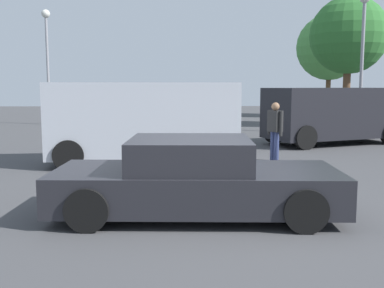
# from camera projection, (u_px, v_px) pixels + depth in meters

# --- Properties ---
(ground_plane) EXTENTS (80.00, 80.00, 0.00)m
(ground_plane) POSITION_uv_depth(u_px,v_px,m) (211.00, 218.00, 7.20)
(ground_plane) COLOR #424244
(sedan_foreground) EXTENTS (4.57, 2.10, 1.24)m
(sedan_foreground) POSITION_uv_depth(u_px,v_px,m) (195.00, 180.00, 7.26)
(sedan_foreground) COLOR #232328
(sedan_foreground) RESTS_ON ground_plane
(dog) EXTENTS (0.34, 0.58, 0.39)m
(dog) POSITION_uv_depth(u_px,v_px,m) (249.00, 172.00, 9.74)
(dog) COLOR beige
(dog) RESTS_ON ground_plane
(van_white) EXTENTS (5.06, 2.51, 2.15)m
(van_white) POSITION_uv_depth(u_px,v_px,m) (144.00, 120.00, 12.20)
(van_white) COLOR #B2B7C1
(van_white) RESTS_ON ground_plane
(suv_dark) EXTENTS (5.21, 3.48, 2.00)m
(suv_dark) POSITION_uv_depth(u_px,v_px,m) (333.00, 113.00, 16.24)
(suv_dark) COLOR black
(suv_dark) RESTS_ON ground_plane
(pedestrian) EXTENTS (0.40, 0.52, 1.62)m
(pedestrian) POSITION_uv_depth(u_px,v_px,m) (275.00, 127.00, 12.49)
(pedestrian) COLOR navy
(pedestrian) RESTS_ON ground_plane
(light_post_mid) EXTENTS (0.44, 0.44, 6.05)m
(light_post_mid) POSITION_uv_depth(u_px,v_px,m) (47.00, 46.00, 24.17)
(light_post_mid) COLOR gray
(light_post_mid) RESTS_ON ground_plane
(light_post_far) EXTENTS (0.44, 0.44, 5.93)m
(light_post_far) POSITION_uv_depth(u_px,v_px,m) (363.00, 38.00, 19.13)
(light_post_far) COLOR gray
(light_post_far) RESTS_ON ground_plane
(tree_back_left) EXTENTS (3.84, 3.84, 6.49)m
(tree_back_left) POSITION_uv_depth(u_px,v_px,m) (349.00, 36.00, 22.70)
(tree_back_left) COLOR brown
(tree_back_left) RESTS_ON ground_plane
(tree_back_center) EXTENTS (4.31, 4.31, 6.75)m
(tree_back_center) POSITION_uv_depth(u_px,v_px,m) (330.00, 47.00, 29.93)
(tree_back_center) COLOR brown
(tree_back_center) RESTS_ON ground_plane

